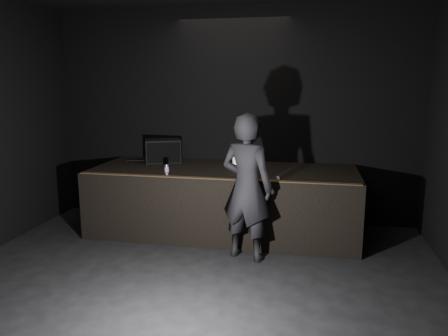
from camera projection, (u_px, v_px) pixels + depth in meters
name	position (u px, v px, depth m)	size (l,w,h in m)	color
ground	(168.00, 324.00, 4.20)	(7.00, 7.00, 0.00)	black
room_walls	(162.00, 113.00, 3.81)	(6.10, 7.10, 3.52)	black
stage_riser	(224.00, 201.00, 6.73)	(4.00, 1.50, 1.00)	black
riser_lip	(213.00, 178.00, 5.95)	(3.92, 0.10, 0.01)	brown
stage_monitor	(163.00, 151.00, 7.16)	(0.67, 0.59, 0.38)	black
cable	(152.00, 160.00, 7.31)	(0.02, 0.02, 0.84)	black
laptop	(243.00, 164.00, 6.75)	(0.36, 0.34, 0.21)	silver
beer_can	(167.00, 170.00, 6.18)	(0.06, 0.06, 0.15)	silver
plastic_cup	(265.00, 166.00, 6.62)	(0.08, 0.08, 0.10)	white
wii_remote	(278.00, 178.00, 5.92)	(0.03, 0.14, 0.03)	white
person	(247.00, 187.00, 5.63)	(0.70, 0.46, 1.92)	black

